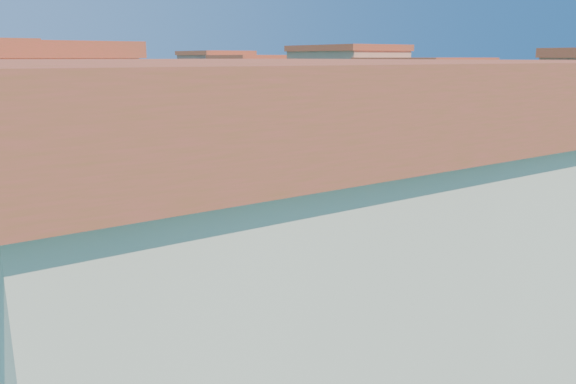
{
  "coord_description": "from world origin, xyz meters",
  "views": [
    {
      "loc": [
        -32.36,
        -3.69,
        19.06
      ],
      "look_at": [
        -1.09,
        42.52,
        5.62
      ],
      "focal_mm": 35.0,
      "sensor_mm": 36.0,
      "label": 1
    }
  ],
  "objects": [
    {
      "name": "gondola_right",
      "position": [
        14.91,
        26.41,
        0.45
      ],
      "size": [
        1.4,
        11.72,
        2.34
      ],
      "rotation": [
        0.0,
        0.0,
        -0.03
      ],
      "color": "black",
      "rests_on": "ground"
    },
    {
      "name": "motorboat_far",
      "position": [
        9.06,
        93.77,
        0.54
      ],
      "size": [
        3.9,
        6.99,
        1.38
      ],
      "rotation": [
        0.0,
        0.0,
        -0.29
      ],
      "color": "silver",
      "rests_on": "ground"
    },
    {
      "name": "motorboat_mid",
      "position": [
        -6.43,
        34.1,
        0.51
      ],
      "size": [
        3.53,
        6.58,
        1.3
      ],
      "rotation": [
        0.0,
        0.0,
        0.26
      ],
      "color": "silver",
      "rests_on": "ground"
    },
    {
      "name": "right_bank_palazzos",
      "position": [
        30.0,
        65.0,
        9.75
      ],
      "size": [
        12.8,
        128.4,
        21.0
      ],
      "color": "brown",
      "rests_on": "ground"
    },
    {
      "name": "quay",
      "position": [
        22.0,
        65.0,
        0.5
      ],
      "size": [
        4.0,
        140.0,
        1.0
      ],
      "primitive_type": "cube",
      "color": "#A79C86",
      "rests_on": "ground"
    },
    {
      "name": "gondola_far",
      "position": [
        13.85,
        46.74,
        0.31
      ],
      "size": [
        5.69,
        9.83,
        1.51
      ],
      "rotation": [
        0.0,
        0.0,
        0.48
      ],
      "color": "black",
      "rests_on": "ground"
    },
    {
      "name": "vaporetto_far",
      "position": [
        -9.65,
        78.96,
        1.52
      ],
      "size": [
        15.28,
        22.37,
        3.37
      ],
      "rotation": [
        0.0,
        0.0,
        0.49
      ],
      "color": "beige",
      "rests_on": "ground"
    },
    {
      "name": "gondola_fore",
      "position": [
        6.54,
        41.39,
        0.45
      ],
      "size": [
        2.49,
        13.29,
        2.65
      ],
      "rotation": [
        0.0,
        0.0,
        -0.11
      ],
      "color": "black",
      "rests_on": "ground"
    },
    {
      "name": "mooring_poles_right",
      "position": [
        19.1,
        28.8,
        1.3
      ],
      "size": [
        1.44,
        54.24,
        3.2
      ],
      "color": "brown",
      "rests_on": "ground"
    }
  ]
}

